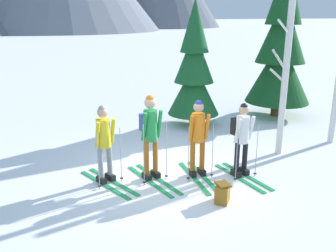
% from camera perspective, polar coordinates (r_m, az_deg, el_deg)
% --- Properties ---
extents(ground_plane, '(400.00, 400.00, 0.00)m').
position_cam_1_polar(ground_plane, '(8.02, -0.35, -7.81)').
color(ground_plane, white).
extents(skier_in_yellow, '(0.97, 1.72, 1.65)m').
position_cam_1_polar(skier_in_yellow, '(7.53, -9.88, -2.45)').
color(skier_in_yellow, green).
rests_on(skier_in_yellow, ground).
extents(skier_in_green, '(0.72, 1.79, 1.83)m').
position_cam_1_polar(skier_in_green, '(7.55, -2.78, -0.98)').
color(skier_in_green, green).
rests_on(skier_in_green, ground).
extents(skier_in_orange, '(0.61, 1.70, 1.68)m').
position_cam_1_polar(skier_in_orange, '(7.73, 4.69, -1.54)').
color(skier_in_orange, green).
rests_on(skier_in_orange, ground).
extents(skier_in_white, '(0.60, 1.64, 1.62)m').
position_cam_1_polar(skier_in_white, '(7.88, 11.40, -1.56)').
color(skier_in_white, green).
rests_on(skier_in_white, ground).
extents(pine_tree_near, '(2.13, 2.13, 5.14)m').
position_cam_1_polar(pine_tree_near, '(12.81, 17.17, 11.77)').
color(pine_tree_near, '#51381E').
rests_on(pine_tree_near, ground).
extents(pine_tree_mid, '(1.59, 1.59, 3.84)m').
position_cam_1_polar(pine_tree_mid, '(11.29, 4.07, 8.79)').
color(pine_tree_mid, '#51381E').
rests_on(pine_tree_mid, ground).
extents(birch_tree_tall, '(0.52, 0.63, 3.88)m').
position_cam_1_polar(birch_tree_tall, '(9.19, 17.73, 7.46)').
color(birch_tree_tall, silver).
rests_on(birch_tree_tall, ground).
extents(backpack_on_snow_front, '(0.39, 0.40, 0.38)m').
position_cam_1_polar(backpack_on_snow_front, '(7.00, 8.46, -10.23)').
color(backpack_on_snow_front, '#99661E').
rests_on(backpack_on_snow_front, ground).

